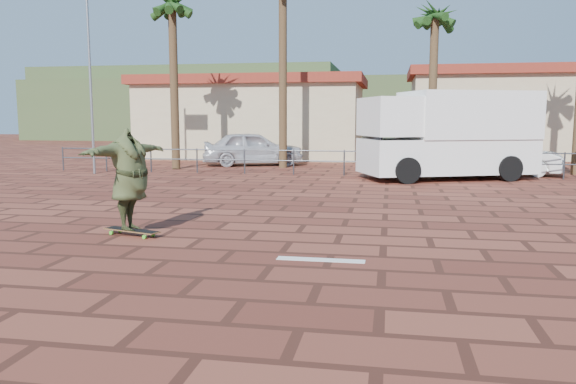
% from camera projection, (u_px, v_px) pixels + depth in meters
% --- Properties ---
extents(ground, '(120.00, 120.00, 0.00)m').
position_uv_depth(ground, '(290.00, 242.00, 10.17)').
color(ground, brown).
rests_on(ground, ground).
extents(paint_stripe, '(1.40, 0.22, 0.01)m').
position_uv_depth(paint_stripe, '(321.00, 260.00, 8.88)').
color(paint_stripe, white).
rests_on(paint_stripe, ground).
extents(guardrail, '(24.06, 0.06, 1.00)m').
position_uv_depth(guardrail, '(344.00, 158.00, 21.79)').
color(guardrail, '#47494F').
rests_on(guardrail, ground).
extents(flagpole, '(1.30, 0.10, 8.00)m').
position_uv_depth(flagpole, '(92.00, 56.00, 22.04)').
color(flagpole, gray).
rests_on(flagpole, ground).
extents(palm_far_left, '(2.40, 2.40, 8.25)m').
position_uv_depth(palm_far_left, '(172.00, 9.00, 23.77)').
color(palm_far_left, brown).
rests_on(palm_far_left, ground).
extents(palm_center, '(2.40, 2.40, 7.75)m').
position_uv_depth(palm_center, '(435.00, 20.00, 23.84)').
color(palm_center, brown).
rests_on(palm_center, ground).
extents(building_west, '(12.60, 7.60, 4.50)m').
position_uv_depth(building_west, '(255.00, 117.00, 32.40)').
color(building_west, beige).
rests_on(building_west, ground).
extents(building_east, '(10.60, 6.60, 5.00)m').
position_uv_depth(building_east, '(503.00, 112.00, 31.83)').
color(building_east, beige).
rests_on(building_east, ground).
extents(hill_front, '(70.00, 18.00, 6.00)m').
position_uv_depth(hill_front, '(374.00, 110.00, 58.55)').
color(hill_front, '#384C28').
rests_on(hill_front, ground).
extents(hill_back, '(35.00, 14.00, 8.00)m').
position_uv_depth(hill_back, '(193.00, 103.00, 68.17)').
color(hill_back, '#384C28').
rests_on(hill_back, ground).
extents(longboard, '(1.23, 0.61, 0.12)m').
position_uv_depth(longboard, '(132.00, 231.00, 10.70)').
color(longboard, olive).
rests_on(longboard, ground).
extents(skateboarder, '(1.11, 2.45, 1.93)m').
position_uv_depth(skateboarder, '(130.00, 179.00, 10.57)').
color(skateboarder, '#414A28').
rests_on(skateboarder, longboard).
extents(campervan, '(6.64, 4.64, 3.18)m').
position_uv_depth(campervan, '(448.00, 133.00, 20.51)').
color(campervan, white).
rests_on(campervan, ground).
extents(car_silver, '(5.09, 3.33, 1.61)m').
position_uv_depth(car_silver, '(253.00, 148.00, 26.50)').
color(car_silver, silver).
rests_on(car_silver, ground).
extents(car_white, '(4.51, 2.60, 1.40)m').
position_uv_depth(car_white, '(506.00, 157.00, 22.22)').
color(car_white, white).
rests_on(car_white, ground).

